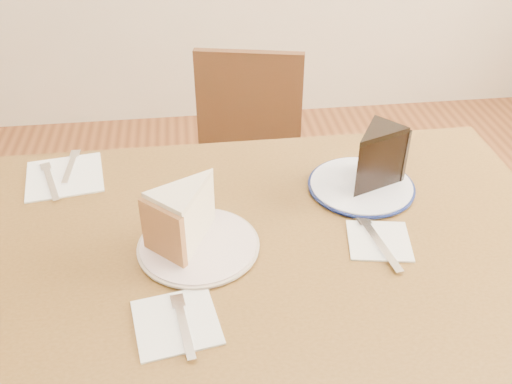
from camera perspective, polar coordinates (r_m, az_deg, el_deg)
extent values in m
cube|color=#472F13|center=(1.11, 0.70, -6.15)|extent=(1.20, 0.80, 0.04)
cylinder|color=black|center=(1.66, -20.16, -9.34)|extent=(0.06, 0.06, 0.71)
cylinder|color=black|center=(1.74, 17.08, -6.34)|extent=(0.06, 0.06, 0.71)
cube|color=#391F11|center=(1.80, -1.25, 0.37)|extent=(0.48, 0.48, 0.04)
cylinder|color=#391F11|center=(2.07, 4.09, -2.35)|extent=(0.04, 0.04, 0.41)
cylinder|color=#391F11|center=(2.10, -5.30, -1.80)|extent=(0.04, 0.04, 0.41)
cylinder|color=#391F11|center=(1.81, 3.68, -8.95)|extent=(0.04, 0.04, 0.41)
cylinder|color=#391F11|center=(1.84, -7.13, -8.19)|extent=(0.04, 0.04, 0.41)
cube|color=#391F11|center=(1.86, -0.69, 8.67)|extent=(0.34, 0.10, 0.36)
cylinder|color=silver|center=(1.09, -5.77, -5.37)|extent=(0.22, 0.22, 0.01)
cylinder|color=white|center=(1.26, 10.47, 0.59)|extent=(0.22, 0.22, 0.01)
cube|color=white|center=(0.96, -7.97, -12.77)|extent=(0.15, 0.15, 0.00)
cube|color=white|center=(1.13, 12.20, -4.78)|extent=(0.14, 0.14, 0.00)
cube|color=white|center=(1.35, -18.59, 1.48)|extent=(0.19, 0.19, 0.00)
cube|color=silver|center=(0.95, -7.23, -13.19)|extent=(0.04, 0.14, 0.00)
cube|color=silver|center=(1.12, 12.23, -5.01)|extent=(0.04, 0.17, 0.00)
cube|color=white|center=(1.38, -18.06, 2.42)|extent=(0.02, 0.14, 0.00)
cube|color=silver|center=(1.34, -19.86, 0.97)|extent=(0.06, 0.16, 0.00)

